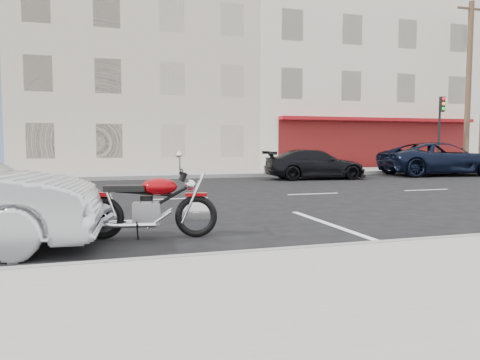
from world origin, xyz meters
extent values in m
plane|color=black|center=(0.00, 0.00, 0.00)|extent=(120.00, 120.00, 0.00)
cube|color=gray|center=(-5.00, 8.70, 0.07)|extent=(80.00, 3.40, 0.15)
cube|color=gray|center=(-5.00, -7.00, 0.08)|extent=(80.00, 0.12, 0.16)
cube|color=gray|center=(-5.00, 7.00, 0.08)|extent=(80.00, 0.12, 0.16)
cube|color=#C0B39F|center=(-2.00, 16.30, 5.75)|extent=(12.00, 12.00, 11.50)
cube|color=beige|center=(11.00, 16.30, 6.25)|extent=(14.00, 12.00, 12.50)
cylinder|color=#422D1E|center=(15.50, 8.60, 4.65)|extent=(0.30, 0.30, 9.00)
cube|color=#422D1E|center=(15.50, 8.60, 8.75)|extent=(1.80, 0.10, 0.10)
cylinder|color=black|center=(13.50, 8.40, 1.75)|extent=(0.12, 0.12, 3.20)
cube|color=black|center=(13.50, 8.25, 3.55)|extent=(0.26, 0.18, 0.80)
cylinder|color=beige|center=(12.00, 8.50, 0.45)|extent=(0.20, 0.20, 0.60)
sphere|color=beige|center=(12.00, 8.50, 0.77)|extent=(0.20, 0.20, 0.20)
torus|color=black|center=(-1.86, -5.36, 0.32)|extent=(0.69, 0.23, 0.68)
torus|color=black|center=(-3.30, -5.09, 0.32)|extent=(0.69, 0.23, 0.68)
cube|color=maroon|center=(-1.86, -5.36, 0.68)|extent=(0.36, 0.19, 0.05)
cube|color=maroon|center=(-3.34, -5.08, 0.70)|extent=(0.33, 0.21, 0.06)
cube|color=gray|center=(-2.62, -5.21, 0.38)|extent=(0.47, 0.38, 0.34)
ellipsoid|color=maroon|center=(-2.43, -5.25, 0.81)|extent=(0.62, 0.44, 0.27)
cube|color=black|center=(-2.95, -5.15, 0.79)|extent=(0.66, 0.37, 0.09)
cylinder|color=silver|center=(-2.09, -5.32, 1.04)|extent=(0.17, 0.70, 0.04)
sphere|color=silver|center=(-1.95, -5.34, 0.83)|extent=(0.17, 0.17, 0.17)
cylinder|color=silver|center=(-2.98, -5.29, 0.22)|extent=(0.96, 0.26, 0.08)
cylinder|color=silver|center=(-2.93, -5.01, 0.22)|extent=(0.96, 0.26, 0.08)
cylinder|color=silver|center=(-1.91, -5.35, 0.63)|extent=(0.39, 0.12, 0.80)
cylinder|color=black|center=(-2.41, -5.26, 0.56)|extent=(0.81, 0.20, 0.50)
imported|color=black|center=(11.14, 5.48, 0.77)|extent=(5.76, 3.15, 1.53)
imported|color=black|center=(4.60, 5.16, 0.61)|extent=(4.39, 2.17, 1.23)
camera|label=1|loc=(-4.11, -12.50, 1.51)|focal=35.00mm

